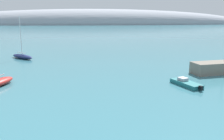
{
  "coord_description": "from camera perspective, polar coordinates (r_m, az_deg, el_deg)",
  "views": [
    {
      "loc": [
        -0.42,
        -10.02,
        9.46
      ],
      "look_at": [
        1.64,
        23.03,
        1.89
      ],
      "focal_mm": 39.16,
      "sensor_mm": 36.0,
      "label": 1
    }
  ],
  "objects": [
    {
      "name": "distant_ridge",
      "position": [
        243.96,
        -5.3,
        10.6
      ],
      "size": [
        316.22,
        50.62,
        29.18
      ],
      "primitive_type": "ellipsoid",
      "color": "#999EA8",
      "rests_on": "ground"
    },
    {
      "name": "sailboat_navy_near_shore",
      "position": [
        56.9,
        -20.2,
        3.05
      ],
      "size": [
        6.28,
        5.8,
        9.17
      ],
      "rotation": [
        0.0,
        0.0,
        5.57
      ],
      "color": "navy",
      "rests_on": "water"
    },
    {
      "name": "motorboat_teal_foreground",
      "position": [
        34.63,
        16.91,
        -2.99
      ],
      "size": [
        3.37,
        5.24,
        0.96
      ],
      "rotation": [
        0.0,
        0.0,
        1.95
      ],
      "color": "#1E6B70",
      "rests_on": "water"
    }
  ]
}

